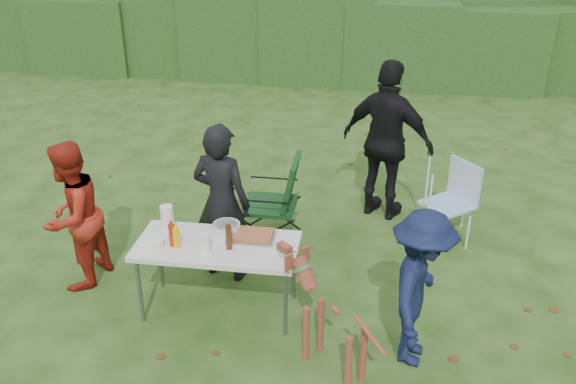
# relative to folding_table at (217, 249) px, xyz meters

# --- Properties ---
(ground) EXTENTS (80.00, 80.00, 0.00)m
(ground) POSITION_rel_folding_table_xyz_m (0.07, 0.16, -0.69)
(ground) COLOR #1E4211
(hedge_row) EXTENTS (22.00, 1.40, 1.70)m
(hedge_row) POSITION_rel_folding_table_xyz_m (0.07, 8.16, 0.16)
(hedge_row) COLOR #23471C
(hedge_row) RESTS_ON ground
(folding_table) EXTENTS (1.50, 0.70, 0.74)m
(folding_table) POSITION_rel_folding_table_xyz_m (0.00, 0.00, 0.00)
(folding_table) COLOR silver
(folding_table) RESTS_ON ground
(person_cook) EXTENTS (0.69, 0.54, 1.69)m
(person_cook) POSITION_rel_folding_table_xyz_m (-0.10, 0.60, 0.16)
(person_cook) COLOR black
(person_cook) RESTS_ON ground
(person_red_jacket) EXTENTS (0.69, 0.83, 1.54)m
(person_red_jacket) POSITION_rel_folding_table_xyz_m (-1.53, 0.25, 0.09)
(person_red_jacket) COLOR #A62316
(person_red_jacket) RESTS_ON ground
(person_black_puffy) EXTENTS (1.24, 0.91, 1.95)m
(person_black_puffy) POSITION_rel_folding_table_xyz_m (1.53, 2.18, 0.29)
(person_black_puffy) COLOR black
(person_black_puffy) RESTS_ON ground
(child) EXTENTS (0.71, 1.01, 1.43)m
(child) POSITION_rel_folding_table_xyz_m (1.82, -0.41, 0.03)
(child) COLOR #11183D
(child) RESTS_ON ground
(dog) EXTENTS (1.02, 0.94, 0.94)m
(dog) POSITION_rel_folding_table_xyz_m (1.15, -0.66, -0.21)
(dog) COLOR brown
(dog) RESTS_ON ground
(camping_chair) EXTENTS (0.66, 0.66, 1.06)m
(camping_chair) POSITION_rel_folding_table_xyz_m (0.26, 1.34, -0.16)
(camping_chair) COLOR #153E1B
(camping_chair) RESTS_ON ground
(lawn_chair) EXTENTS (0.76, 0.76, 0.92)m
(lawn_chair) POSITION_rel_folding_table_xyz_m (2.26, 1.74, -0.23)
(lawn_chair) COLOR #4389E8
(lawn_chair) RESTS_ON ground
(food_tray) EXTENTS (0.45, 0.30, 0.02)m
(food_tray) POSITION_rel_folding_table_xyz_m (0.29, 0.15, 0.06)
(food_tray) COLOR #B7B7BA
(food_tray) RESTS_ON folding_table
(focaccia_bread) EXTENTS (0.40, 0.26, 0.04)m
(focaccia_bread) POSITION_rel_folding_table_xyz_m (0.29, 0.15, 0.09)
(focaccia_bread) COLOR #A35D38
(focaccia_bread) RESTS_ON food_tray
(mustard_bottle) EXTENTS (0.06, 0.06, 0.20)m
(mustard_bottle) POSITION_rel_folding_table_xyz_m (-0.34, -0.11, 0.15)
(mustard_bottle) COLOR #FFBA00
(mustard_bottle) RESTS_ON folding_table
(ketchup_bottle) EXTENTS (0.06, 0.06, 0.22)m
(ketchup_bottle) POSITION_rel_folding_table_xyz_m (-0.39, -0.09, 0.16)
(ketchup_bottle) COLOR #9D2809
(ketchup_bottle) RESTS_ON folding_table
(beer_bottle) EXTENTS (0.06, 0.06, 0.24)m
(beer_bottle) POSITION_rel_folding_table_xyz_m (0.13, -0.06, 0.17)
(beer_bottle) COLOR #47230F
(beer_bottle) RESTS_ON folding_table
(paper_towel_roll) EXTENTS (0.12, 0.12, 0.26)m
(paper_towel_roll) POSITION_rel_folding_table_xyz_m (-0.52, 0.17, 0.18)
(paper_towel_roll) COLOR white
(paper_towel_roll) RESTS_ON folding_table
(cup_stack) EXTENTS (0.08, 0.08, 0.18)m
(cup_stack) POSITION_rel_folding_table_xyz_m (-0.06, -0.13, 0.14)
(cup_stack) COLOR white
(cup_stack) RESTS_ON folding_table
(pasta_bowl) EXTENTS (0.26, 0.26, 0.10)m
(pasta_bowl) POSITION_rel_folding_table_xyz_m (0.05, 0.21, 0.10)
(pasta_bowl) COLOR silver
(pasta_bowl) RESTS_ON folding_table
(plate_stack) EXTENTS (0.24, 0.24, 0.05)m
(plate_stack) POSITION_rel_folding_table_xyz_m (-0.59, -0.11, 0.08)
(plate_stack) COLOR white
(plate_stack) RESTS_ON folding_table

